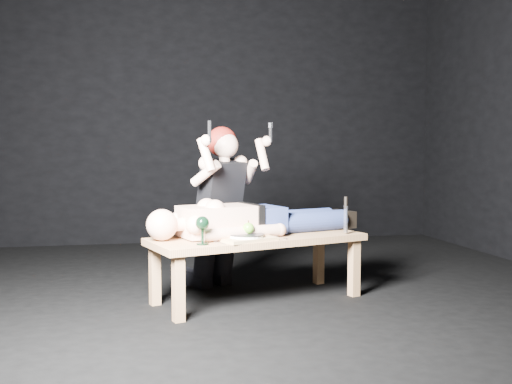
% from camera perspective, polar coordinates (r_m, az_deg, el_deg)
% --- Properties ---
extents(ground, '(5.00, 5.00, 0.00)m').
position_cam_1_polar(ground, '(4.36, 1.60, -9.69)').
color(ground, black).
rests_on(ground, ground).
extents(back_wall, '(5.00, 0.00, 5.00)m').
position_cam_1_polar(back_wall, '(6.71, -3.25, 8.00)').
color(back_wall, black).
rests_on(back_wall, ground).
extents(table, '(1.57, 0.96, 0.45)m').
position_cam_1_polar(table, '(4.06, 0.14, -7.46)').
color(table, tan).
rests_on(table, ground).
extents(lying_man, '(1.53, 0.85, 0.26)m').
position_cam_1_polar(lying_man, '(4.10, 0.09, -2.31)').
color(lying_man, beige).
rests_on(lying_man, table).
extents(kneeling_woman, '(0.94, 0.97, 1.25)m').
position_cam_1_polar(kneeling_woman, '(4.40, -4.02, -1.32)').
color(kneeling_woman, black).
rests_on(kneeling_woman, ground).
extents(serving_tray, '(0.42, 0.37, 0.02)m').
position_cam_1_polar(serving_tray, '(3.82, -0.99, -4.59)').
color(serving_tray, tan).
rests_on(serving_tray, table).
extents(plate, '(0.31, 0.31, 0.02)m').
position_cam_1_polar(plate, '(3.82, -0.99, -4.30)').
color(plate, white).
rests_on(plate, serving_tray).
extents(apple, '(0.08, 0.08, 0.08)m').
position_cam_1_polar(apple, '(3.82, -0.74, -3.58)').
color(apple, '#52AF21').
rests_on(apple, plate).
extents(goblet, '(0.11, 0.11, 0.18)m').
position_cam_1_polar(goblet, '(3.65, -5.27, -3.77)').
color(goblet, black).
rests_on(goblet, table).
extents(fork_flat, '(0.08, 0.15, 0.01)m').
position_cam_1_polar(fork_flat, '(3.72, -3.71, -4.97)').
color(fork_flat, '#B2B2B7').
rests_on(fork_flat, table).
extents(knife_flat, '(0.08, 0.15, 0.01)m').
position_cam_1_polar(knife_flat, '(3.91, 2.36, -4.50)').
color(knife_flat, '#B2B2B7').
rests_on(knife_flat, table).
extents(spoon_flat, '(0.14, 0.09, 0.01)m').
position_cam_1_polar(spoon_flat, '(3.93, 0.62, -4.47)').
color(spoon_flat, '#B2B2B7').
rests_on(spoon_flat, table).
extents(carving_knife, '(0.04, 0.05, 0.26)m').
position_cam_1_polar(carving_knife, '(4.15, 8.79, -2.27)').
color(carving_knife, '#B2B2B7').
rests_on(carving_knife, table).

